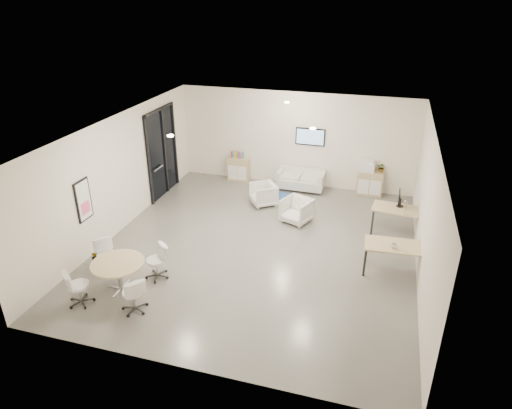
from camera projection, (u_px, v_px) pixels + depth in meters
The scene contains 21 objects.
room_shell at pixel (259, 191), 11.43m from camera, with size 9.60×10.60×4.80m.
glass_door at pixel (162, 150), 14.65m from camera, with size 0.09×1.90×2.85m.
artwork at pixel (83, 200), 11.07m from camera, with size 0.05×0.54×1.04m.
wall_tv at pixel (310, 137), 15.10m from camera, with size 0.98×0.06×0.58m.
ceiling_spots at pixel (260, 121), 11.52m from camera, with size 3.14×4.14×0.03m.
sideboard_left at pixel (239, 169), 16.15m from camera, with size 0.74×0.38×0.83m.
sideboard_right at pixel (370, 183), 14.99m from camera, with size 0.82×0.40×0.82m.
books at pixel (237, 155), 15.93m from camera, with size 0.43×0.14×0.22m.
printer at pixel (367, 166), 14.78m from camera, with size 0.53×0.45×0.36m.
loveseat at pixel (301, 180), 15.45m from camera, with size 1.58×0.81×0.59m.
blue_rug at pixel (283, 199), 14.84m from camera, with size 1.40×0.93×0.01m, color #2B5085.
armchair_left at pixel (263, 193), 14.32m from camera, with size 0.74×0.69×0.76m, color silver.
armchair_right at pixel (297, 209), 13.24m from camera, with size 0.77×0.72×0.79m, color silver.
desk_rear at pixel (399, 211), 12.50m from camera, with size 1.51×0.86×0.76m.
desk_front at pixel (397, 248), 10.69m from camera, with size 1.53×0.83×0.77m.
monitor at pixel (399, 198), 12.50m from camera, with size 0.20×0.50×0.44m.
round_table at pixel (118, 266), 10.12m from camera, with size 1.18×1.18×0.72m.
meeting_chairs at pixel (119, 274), 10.22m from camera, with size 2.18×2.18×0.82m.
plant_cabinet at pixel (382, 169), 14.69m from camera, with size 0.29×0.32×0.25m, color #3F7F3F.
plant_floor at pixel (95, 260), 11.39m from camera, with size 0.17×0.31×0.14m, color #3F7F3F.
cup at pixel (394, 245), 10.52m from camera, with size 0.14×0.11×0.14m, color white.
Camera 1 is at (2.88, -10.05, 6.22)m, focal length 32.00 mm.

